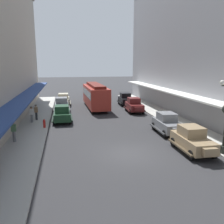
% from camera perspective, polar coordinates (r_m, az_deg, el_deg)
% --- Properties ---
extents(ground_plane, '(200.00, 200.00, 0.00)m').
position_cam_1_polar(ground_plane, '(17.01, 4.05, -9.97)').
color(ground_plane, '#2D2D30').
extents(sidewalk_left, '(3.00, 60.00, 0.15)m').
position_cam_1_polar(sidewalk_left, '(16.75, -22.02, -10.90)').
color(sidewalk_left, '#B7B5AD').
rests_on(sidewalk_left, ground).
extents(sidewalk_right, '(3.00, 60.00, 0.15)m').
position_cam_1_polar(sidewalk_right, '(20.22, 25.19, -7.31)').
color(sidewalk_right, '#B7B5AD').
rests_on(sidewalk_right, ground).
extents(parked_car_0, '(2.19, 4.28, 1.84)m').
position_cam_1_polar(parked_car_0, '(17.95, 18.86, -6.23)').
color(parked_car_0, '#997F5B').
rests_on(parked_car_0, ground).
extents(parked_car_1, '(2.21, 4.29, 1.84)m').
position_cam_1_polar(parked_car_1, '(36.70, -11.64, 3.05)').
color(parked_car_1, beige).
rests_on(parked_car_1, ground).
extents(parked_car_2, '(2.15, 4.26, 1.84)m').
position_cam_1_polar(parked_car_2, '(32.04, -12.07, 1.81)').
color(parked_car_2, slate).
rests_on(parked_car_2, ground).
extents(parked_car_3, '(2.31, 4.32, 1.84)m').
position_cam_1_polar(parked_car_3, '(31.12, 5.38, 1.73)').
color(parked_car_3, '#591919').
rests_on(parked_car_3, ground).
extents(parked_car_4, '(2.24, 4.29, 1.84)m').
position_cam_1_polar(parked_car_4, '(22.13, 13.25, -2.58)').
color(parked_car_4, slate).
rests_on(parked_car_4, ground).
extents(parked_car_5, '(2.17, 4.27, 1.84)m').
position_cam_1_polar(parked_car_5, '(26.27, -11.99, -0.31)').
color(parked_car_5, '#193D23').
rests_on(parked_car_5, ground).
extents(parked_car_6, '(2.27, 4.31, 1.84)m').
position_cam_1_polar(parked_car_6, '(36.35, 3.30, 3.19)').
color(parked_car_6, black).
rests_on(parked_car_6, ground).
extents(streetcar, '(2.73, 9.66, 3.46)m').
position_cam_1_polar(streetcar, '(33.67, -4.03, 4.15)').
color(streetcar, '#A52D23').
rests_on(streetcar, ground).
extents(fire_hydrant, '(0.24, 0.24, 0.82)m').
position_cam_1_polar(fire_hydrant, '(23.83, -16.05, -2.67)').
color(fire_hydrant, '#B21E19').
rests_on(fire_hydrant, sidewalk_left).
extents(pedestrian_0, '(0.36, 0.28, 1.67)m').
position_cam_1_polar(pedestrian_0, '(20.26, -22.65, -4.29)').
color(pedestrian_0, slate).
rests_on(pedestrian_0, sidewalk_left).
extents(pedestrian_2, '(0.36, 0.28, 1.67)m').
position_cam_1_polar(pedestrian_2, '(26.23, -18.86, -0.55)').
color(pedestrian_2, slate).
rests_on(pedestrian_2, sidewalk_left).
extents(pedestrian_3, '(0.36, 0.28, 1.67)m').
position_cam_1_polar(pedestrian_3, '(27.23, -17.85, -0.05)').
color(pedestrian_3, '#2D2D33').
rests_on(pedestrian_3, sidewalk_left).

